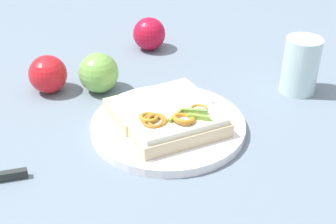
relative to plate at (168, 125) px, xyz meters
name	(u,v)px	position (x,y,z in m)	size (l,w,h in m)	color
ground_plane	(168,129)	(0.00, 0.00, -0.01)	(2.00, 2.00, 0.00)	slate
plate	(168,125)	(0.00, 0.00, 0.00)	(0.27, 0.27, 0.02)	white
sandwich	(178,126)	(-0.04, -0.02, 0.03)	(0.15, 0.18, 0.05)	beige
bread_slice_side	(158,105)	(0.04, 0.02, 0.02)	(0.17, 0.10, 0.02)	beige
apple_0	(149,34)	(0.34, 0.07, 0.03)	(0.08, 0.08, 0.08)	red
apple_1	(48,74)	(0.12, 0.25, 0.03)	(0.08, 0.08, 0.08)	red
apple_2	(99,73)	(0.13, 0.15, 0.03)	(0.08, 0.08, 0.08)	#74AC4B
drinking_glass	(300,66)	(0.16, -0.25, 0.05)	(0.07, 0.07, 0.11)	silver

